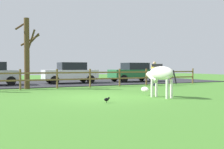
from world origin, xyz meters
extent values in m
plane|color=#47842D|center=(0.00, 0.00, 0.00)|extent=(60.00, 60.00, 0.00)
cube|color=#2D2D33|center=(0.00, 9.30, 0.03)|extent=(28.00, 7.40, 0.05)
cylinder|color=brown|center=(-2.70, 5.00, 0.58)|extent=(0.11, 0.11, 1.16)
cylinder|color=brown|center=(-0.62, 5.00, 0.58)|extent=(0.11, 0.11, 1.16)
cylinder|color=brown|center=(1.45, 5.00, 0.58)|extent=(0.11, 0.11, 1.16)
cylinder|color=brown|center=(3.53, 5.00, 0.58)|extent=(0.11, 0.11, 1.16)
cylinder|color=brown|center=(5.60, 5.00, 0.58)|extent=(0.11, 0.11, 1.16)
cylinder|color=brown|center=(7.68, 5.00, 0.58)|extent=(0.11, 0.11, 1.16)
cylinder|color=brown|center=(9.75, 5.00, 0.58)|extent=(0.11, 0.11, 1.16)
cube|color=brown|center=(-0.62, 5.00, 0.52)|extent=(20.75, 0.06, 0.09)
cube|color=brown|center=(-0.62, 5.00, 0.93)|extent=(20.75, 0.06, 0.09)
cylinder|color=#513A23|center=(-2.29, 5.34, 2.05)|extent=(0.30, 0.30, 4.10)
cylinder|color=#513A23|center=(-2.04, 5.84, 2.88)|extent=(1.08, 0.63, 0.71)
cylinder|color=#513A23|center=(-1.86, 5.54, 2.94)|extent=(0.51, 0.96, 0.60)
cylinder|color=#513A23|center=(-2.60, 5.62, 3.65)|extent=(0.66, 0.73, 0.54)
cylinder|color=#513A23|center=(-2.02, 5.49, 2.87)|extent=(0.44, 0.69, 1.19)
ellipsoid|color=white|center=(2.30, -1.40, 1.03)|extent=(0.78, 1.32, 0.56)
cylinder|color=white|center=(2.06, -1.05, 0.39)|extent=(0.11, 0.11, 0.78)
cylinder|color=white|center=(2.33, -0.98, 0.39)|extent=(0.11, 0.11, 0.78)
cylinder|color=white|center=(2.26, -1.83, 0.39)|extent=(0.11, 0.11, 0.78)
cylinder|color=white|center=(2.53, -1.76, 0.39)|extent=(0.11, 0.11, 0.78)
cylinder|color=white|center=(2.16, -0.89, 0.84)|extent=(0.38, 0.63, 0.51)
ellipsoid|color=white|center=(2.06, -0.49, 0.28)|extent=(0.30, 0.48, 0.24)
cube|color=black|center=(2.23, -1.16, 1.35)|extent=(0.18, 0.55, 0.12)
cylinder|color=black|center=(2.47, -2.05, 0.88)|extent=(0.10, 0.20, 0.54)
cylinder|color=black|center=(-0.40, -1.84, 0.03)|extent=(0.01, 0.01, 0.06)
cylinder|color=black|center=(-0.40, -1.88, 0.03)|extent=(0.01, 0.01, 0.06)
ellipsoid|color=black|center=(-0.40, -1.86, 0.12)|extent=(0.18, 0.10, 0.12)
sphere|color=black|center=(-0.31, -1.86, 0.17)|extent=(0.07, 0.07, 0.07)
cube|color=white|center=(1.19, 8.73, 0.70)|extent=(4.03, 1.77, 0.70)
cube|color=black|center=(1.34, 8.74, 1.33)|extent=(1.93, 1.60, 0.56)
cylinder|color=black|center=(-0.14, 7.86, 0.35)|extent=(0.60, 0.19, 0.60)
cylinder|color=black|center=(-0.17, 9.56, 0.35)|extent=(0.60, 0.19, 0.60)
cylinder|color=black|center=(2.56, 7.91, 0.35)|extent=(0.60, 0.19, 0.60)
cylinder|color=black|center=(2.52, 9.61, 0.35)|extent=(0.60, 0.19, 0.60)
cylinder|color=black|center=(-3.00, 7.93, 0.35)|extent=(0.60, 0.18, 0.60)
cylinder|color=black|center=(-2.99, 9.63, 0.35)|extent=(0.60, 0.18, 0.60)
cube|color=#236B38|center=(6.53, 8.48, 0.70)|extent=(4.04, 1.79, 0.70)
cube|color=black|center=(6.68, 8.48, 1.33)|extent=(1.94, 1.61, 0.56)
cylinder|color=black|center=(5.20, 7.60, 0.35)|extent=(0.60, 0.19, 0.60)
cylinder|color=black|center=(5.16, 9.30, 0.35)|extent=(0.60, 0.19, 0.60)
cylinder|color=black|center=(7.90, 7.66, 0.35)|extent=(0.60, 0.19, 0.60)
cylinder|color=black|center=(7.86, 9.36, 0.35)|extent=(0.60, 0.19, 0.60)
cylinder|color=#232847|center=(5.74, 4.34, 0.41)|extent=(0.14, 0.14, 0.82)
cylinder|color=#232847|center=(5.92, 4.35, 0.41)|extent=(0.14, 0.14, 0.82)
cube|color=gold|center=(5.83, 4.34, 1.11)|extent=(0.38, 0.25, 0.58)
sphere|color=tan|center=(5.83, 4.34, 1.53)|extent=(0.22, 0.22, 0.22)
camera|label=1|loc=(-4.09, -10.33, 1.30)|focal=41.56mm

